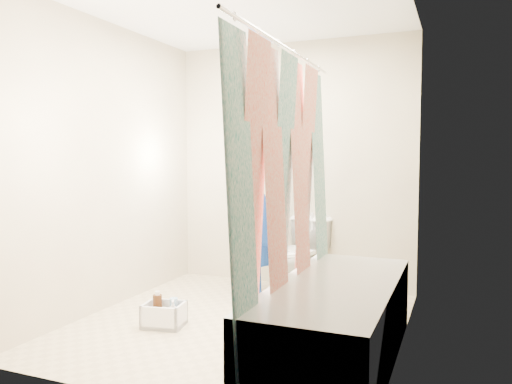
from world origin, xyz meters
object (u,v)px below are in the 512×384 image
at_px(bathtub, 336,319).
at_px(cleaning_caddy, 165,316).
at_px(plumber, 252,199).
at_px(toilet, 297,255).

bearing_deg(bathtub, cleaning_caddy, 173.62).
distance_m(bathtub, plumber, 1.65).
relative_size(bathtub, cleaning_caddy, 5.29).
relative_size(plumber, cleaning_caddy, 5.44).
distance_m(bathtub, cleaning_caddy, 1.36).
bearing_deg(cleaning_caddy, bathtub, -16.15).
xyz_separation_m(bathtub, cleaning_caddy, (-1.34, 0.15, -0.18)).
height_order(bathtub, plumber, plumber).
distance_m(bathtub, toilet, 1.60).
bearing_deg(plumber, bathtub, 12.14).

